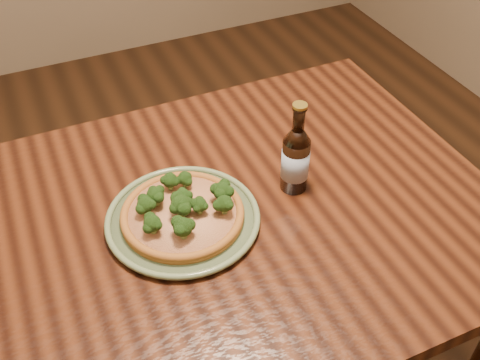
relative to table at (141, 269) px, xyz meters
name	(u,v)px	position (x,y,z in m)	size (l,w,h in m)	color
table	(141,269)	(0.00, 0.00, 0.00)	(1.60, 0.90, 0.75)	#421E0E
plate	(183,219)	(0.11, 0.01, 0.10)	(0.33, 0.33, 0.02)	#687A54
pizza	(183,212)	(0.11, 0.01, 0.12)	(0.26, 0.26, 0.07)	#9F6024
beer_bottle	(295,158)	(0.37, 0.01, 0.18)	(0.06, 0.06, 0.22)	black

